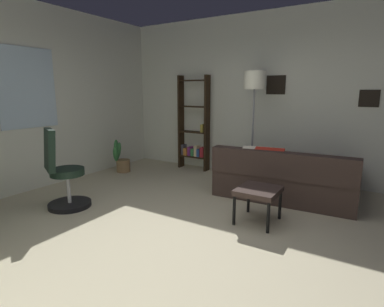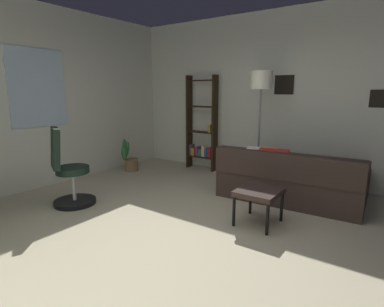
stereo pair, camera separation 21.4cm
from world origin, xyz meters
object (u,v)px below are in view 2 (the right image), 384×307
object	(u,v)px
office_chair	(68,175)
couch	(299,180)
footstool	(259,194)
bookshelf	(202,129)
floor_lamp	(261,89)
potted_plant	(129,159)

from	to	relation	value
office_chair	couch	bearing A→B (deg)	-49.73
couch	footstool	xyz separation A→B (m)	(-1.18, 0.12, 0.10)
couch	office_chair	bearing A→B (deg)	130.27
couch	bookshelf	distance (m)	2.26
couch	office_chair	size ratio (longest dim) A/B	1.84
couch	floor_lamp	xyz separation A→B (m)	(0.22, 0.74, 1.31)
bookshelf	couch	bearing A→B (deg)	-106.07
potted_plant	floor_lamp	bearing A→B (deg)	-76.74
footstool	office_chair	bearing A→B (deg)	111.34
bookshelf	potted_plant	distance (m)	1.54
couch	potted_plant	xyz separation A→B (m)	(-0.36, 3.17, -0.03)
bookshelf	potted_plant	size ratio (longest dim) A/B	2.87
footstool	floor_lamp	size ratio (longest dim) A/B	0.28
potted_plant	bookshelf	bearing A→B (deg)	-47.82
office_chair	footstool	bearing A→B (deg)	-68.66
floor_lamp	potted_plant	world-z (taller)	floor_lamp
bookshelf	potted_plant	xyz separation A→B (m)	(-0.96, 1.06, -0.57)
bookshelf	footstool	bearing A→B (deg)	-132.02
couch	potted_plant	bearing A→B (deg)	96.39
footstool	potted_plant	bearing A→B (deg)	74.82
footstool	floor_lamp	world-z (taller)	floor_lamp
potted_plant	office_chair	bearing A→B (deg)	-158.66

